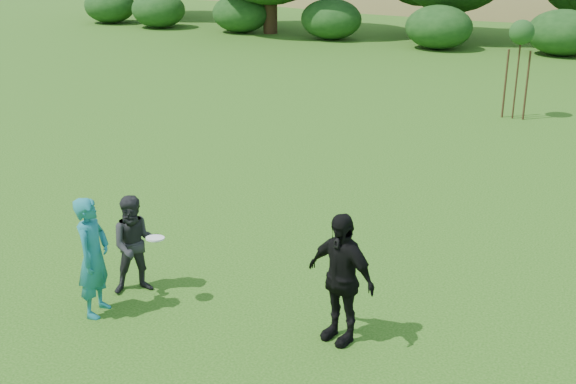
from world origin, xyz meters
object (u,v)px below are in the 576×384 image
at_px(player_teal, 93,257).
at_px(sapling, 521,35).
at_px(player_grey, 136,245).
at_px(player_black, 340,278).

height_order(player_teal, sapling, sapling).
height_order(player_grey, player_black, player_black).
xyz_separation_m(player_teal, sapling, (3.32, 14.35, 1.52)).
relative_size(player_teal, sapling, 0.63).
bearing_deg(player_teal, player_black, -89.48).
relative_size(player_grey, player_black, 0.84).
distance_m(player_grey, sapling, 14.01).
distance_m(player_black, sapling, 13.52).
bearing_deg(sapling, player_teal, -103.02).
relative_size(player_teal, player_black, 0.97).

